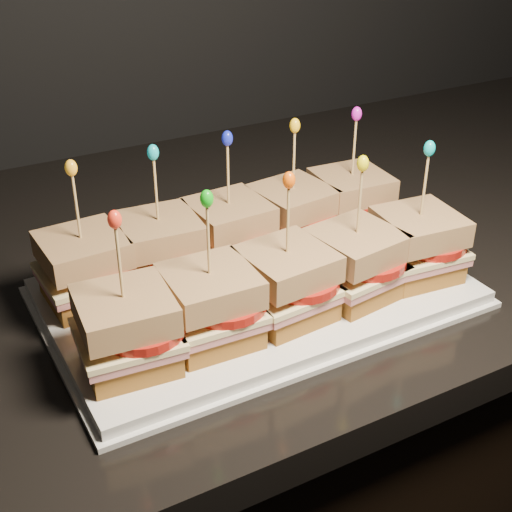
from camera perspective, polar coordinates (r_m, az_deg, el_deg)
cabinet at (r=1.25m, az=2.94°, el=-16.70°), size 2.25×0.70×0.87m
granite_slab at (r=0.97m, az=3.62°, el=2.20°), size 2.29×0.74×0.04m
platter at (r=0.78m, az=0.00°, el=-2.95°), size 0.44×0.27×0.02m
platter_rim at (r=0.78m, az=0.00°, el=-3.32°), size 0.45×0.28×0.01m
sandwich_0_bread_bot at (r=0.77m, az=-13.30°, el=-2.64°), size 0.08×0.08×0.02m
sandwich_0_ham at (r=0.76m, az=-13.43°, el=-1.67°), size 0.09×0.09×0.01m
sandwich_0_cheese at (r=0.75m, az=-13.49°, el=-1.21°), size 0.09×0.09×0.01m
sandwich_0_tomato at (r=0.75m, az=-12.55°, el=-0.70°), size 0.08×0.08×0.01m
sandwich_0_bread_top at (r=0.74m, az=-13.72°, el=0.50°), size 0.08×0.08×0.03m
sandwich_0_pick at (r=0.72m, az=-14.13°, el=3.55°), size 0.00×0.00×0.09m
sandwich_0_frill at (r=0.70m, az=-14.58°, el=6.84°), size 0.01×0.01×0.02m
sandwich_1_bread_bot at (r=0.79m, az=-7.54°, el=-1.12°), size 0.09×0.09×0.02m
sandwich_1_ham at (r=0.78m, az=-7.61°, el=-0.16°), size 0.09×0.09×0.01m
sandwich_1_cheese at (r=0.77m, az=-7.64°, el=0.29°), size 0.10×0.09×0.01m
sandwich_1_tomato at (r=0.77m, az=-6.68°, el=0.79°), size 0.08×0.08×0.01m
sandwich_1_bread_top at (r=0.76m, az=-7.77°, el=1.98°), size 0.09×0.09×0.03m
sandwich_1_pick at (r=0.74m, az=-8.00°, el=4.98°), size 0.00×0.00×0.09m
sandwich_1_frill at (r=0.73m, az=-8.24°, el=8.21°), size 0.01×0.01×0.02m
sandwich_2_bread_bot at (r=0.81m, az=-2.12°, el=0.32°), size 0.08×0.08×0.02m
sandwich_2_ham at (r=0.81m, az=-2.14°, el=1.25°), size 0.09×0.09×0.01m
sandwich_2_cheese at (r=0.80m, az=-2.15°, el=1.69°), size 0.09×0.09×0.01m
sandwich_2_tomato at (r=0.80m, az=-1.20°, el=2.18°), size 0.08×0.08×0.01m
sandwich_2_bread_top at (r=0.79m, az=-2.19°, el=3.34°), size 0.08×0.08×0.03m
sandwich_2_pick at (r=0.77m, az=-2.25°, el=6.26°), size 0.00×0.00×0.09m
sandwich_2_frill at (r=0.76m, az=-2.31°, el=9.39°), size 0.01×0.01×0.02m
sandwich_3_bread_bot at (r=0.85m, az=2.88°, el=1.64°), size 0.09×0.09×0.02m
sandwich_3_ham at (r=0.84m, az=2.91°, el=2.55°), size 0.10×0.09×0.01m
sandwich_3_cheese at (r=0.84m, az=2.92°, el=2.97°), size 0.10×0.10×0.01m
sandwich_3_tomato at (r=0.84m, az=3.85°, el=3.44°), size 0.08×0.08×0.01m
sandwich_3_bread_top at (r=0.83m, az=2.96°, el=4.57°), size 0.09×0.09×0.03m
sandwich_3_pick at (r=0.81m, az=3.04°, el=7.38°), size 0.00×0.00×0.09m
sandwich_3_frill at (r=0.80m, az=3.13°, el=10.38°), size 0.01×0.01×0.02m
sandwich_4_bread_bot at (r=0.89m, az=7.45°, el=2.84°), size 0.09×0.09×0.02m
sandwich_4_ham at (r=0.89m, az=7.51°, el=3.71°), size 0.09×0.09×0.01m
sandwich_4_cheese at (r=0.88m, az=7.54°, el=4.12°), size 0.10×0.09×0.01m
sandwich_4_tomato at (r=0.88m, az=8.44°, el=4.57°), size 0.08×0.08×0.01m
sandwich_4_bread_top at (r=0.87m, az=7.65°, el=5.65°), size 0.09×0.09×0.03m
sandwich_4_pick at (r=0.86m, az=7.85°, el=8.34°), size 0.00×0.00×0.09m
sandwich_4_frill at (r=0.84m, az=8.06°, el=11.20°), size 0.01×0.01×0.02m
sandwich_5_bread_bot at (r=0.66m, az=-10.10°, el=-7.71°), size 0.09×0.09×0.02m
sandwich_5_ham at (r=0.66m, az=-10.21°, el=-6.66°), size 0.10×0.09×0.01m
sandwich_5_cheese at (r=0.65m, az=-10.27°, el=-6.16°), size 0.10×0.09×0.01m
sandwich_5_tomato at (r=0.65m, az=-9.14°, el=-5.62°), size 0.08×0.08×0.01m
sandwich_5_bread_top at (r=0.64m, az=-10.47°, el=-4.28°), size 0.09×0.09×0.03m
sandwich_5_pick at (r=0.61m, az=-10.84°, el=-0.87°), size 0.00×0.00×0.09m
sandwich_5_frill at (r=0.59m, az=-11.25°, el=2.88°), size 0.01×0.01×0.02m
sandwich_6_bread_bot at (r=0.69m, az=-3.57°, el=-5.78°), size 0.08×0.08×0.02m
sandwich_6_ham at (r=0.68m, az=-3.61°, el=-4.75°), size 0.09×0.09×0.01m
sandwich_6_cheese at (r=0.68m, az=-3.63°, el=-4.26°), size 0.09×0.09×0.01m
sandwich_6_tomato at (r=0.67m, az=-2.50°, el=-3.70°), size 0.08×0.08×0.01m
sandwich_6_bread_top at (r=0.66m, az=-3.70°, el=-2.40°), size 0.08×0.08×0.03m
sandwich_6_pick at (r=0.64m, az=-3.83°, el=0.94°), size 0.00×0.00×0.09m
sandwich_6_frill at (r=0.62m, az=-3.96°, el=4.59°), size 0.01×0.01×0.02m
sandwich_7_bread_bot at (r=0.72m, az=2.40°, el=-3.94°), size 0.09×0.09×0.02m
sandwich_7_ham at (r=0.71m, az=2.43°, el=-2.93°), size 0.09×0.09×0.01m
sandwich_7_cheese at (r=0.71m, az=2.44°, el=-2.45°), size 0.10×0.09×0.01m
sandwich_7_tomato at (r=0.71m, az=3.54°, el=-1.91°), size 0.08×0.08×0.01m
sandwich_7_bread_top at (r=0.70m, az=2.49°, el=-0.65°), size 0.09×0.09×0.03m
sandwich_7_pick at (r=0.67m, az=2.57°, el=2.58°), size 0.00×0.00×0.09m
sandwich_7_frill at (r=0.66m, az=2.65°, el=6.08°), size 0.01×0.01×0.02m
sandwich_8_bread_bot at (r=0.76m, az=7.79°, el=-2.24°), size 0.09×0.09×0.02m
sandwich_8_ham at (r=0.75m, az=7.86°, el=-1.26°), size 0.10×0.10×0.01m
sandwich_8_cheese at (r=0.75m, az=7.90°, el=-0.80°), size 0.10×0.10×0.01m
sandwich_8_tomato at (r=0.75m, az=8.95°, el=-0.28°), size 0.08×0.08×0.01m
sandwich_8_bread_top at (r=0.74m, az=8.03°, el=0.93°), size 0.09×0.09×0.03m
sandwich_8_pick at (r=0.72m, az=8.28°, el=4.01°), size 0.00×0.00×0.09m
sandwich_8_frill at (r=0.70m, az=8.54°, el=7.34°), size 0.01×0.01×0.02m
sandwich_9_bread_bot at (r=0.81m, az=12.58°, el=-0.70°), size 0.09×0.09×0.02m
sandwich_9_ham at (r=0.80m, az=12.69°, el=0.23°), size 0.10×0.09×0.01m
sandwich_9_cheese at (r=0.80m, az=12.75°, el=0.67°), size 0.10×0.09×0.01m
sandwich_9_tomato at (r=0.80m, az=13.74°, el=1.16°), size 0.08×0.08×0.01m
sandwich_9_bread_top at (r=0.79m, az=12.95°, el=2.32°), size 0.09×0.09×0.03m
sandwich_9_pick at (r=0.77m, az=13.32°, el=5.24°), size 0.00×0.00×0.09m
sandwich_9_frill at (r=0.75m, az=13.71°, el=8.37°), size 0.01×0.01×0.02m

